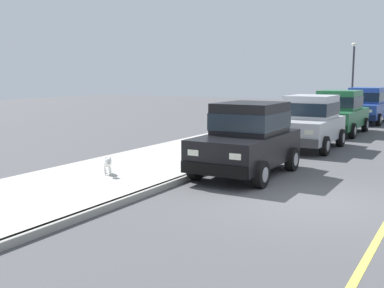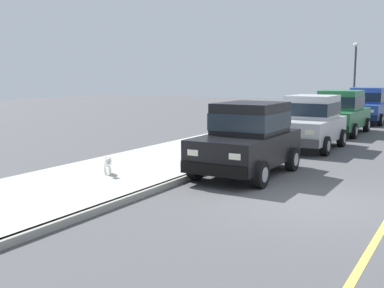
{
  "view_description": "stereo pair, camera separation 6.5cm",
  "coord_description": "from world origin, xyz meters",
  "px_view_note": "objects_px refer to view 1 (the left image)",
  "views": [
    {
      "loc": [
        2.67,
        -9.45,
        2.59
      ],
      "look_at": [
        -3.31,
        0.77,
        0.85
      ],
      "focal_mm": 43.97,
      "sensor_mm": 36.0,
      "label": 1
    },
    {
      "loc": [
        2.72,
        -9.42,
        2.59
      ],
      "look_at": [
        -3.31,
        0.77,
        0.85
      ],
      "focal_mm": 43.97,
      "sensor_mm": 36.0,
      "label": 2
    }
  ],
  "objects_px": {
    "car_silver_hatchback": "(310,121)",
    "car_black_hatchback": "(248,138)",
    "car_green_sedan": "(339,112)",
    "car_blue_sedan": "(366,105)",
    "street_lamp": "(353,70)",
    "dog_white": "(107,163)"
  },
  "relations": [
    {
      "from": "car_silver_hatchback",
      "to": "car_black_hatchback",
      "type": "bearing_deg",
      "value": -91.28
    },
    {
      "from": "car_silver_hatchback",
      "to": "street_lamp",
      "type": "distance_m",
      "value": 14.21
    },
    {
      "from": "dog_white",
      "to": "car_black_hatchback",
      "type": "bearing_deg",
      "value": 40.99
    },
    {
      "from": "car_green_sedan",
      "to": "car_blue_sedan",
      "type": "bearing_deg",
      "value": 88.73
    },
    {
      "from": "car_silver_hatchback",
      "to": "street_lamp",
      "type": "xyz_separation_m",
      "value": [
        -1.47,
        14.0,
        1.93
      ]
    },
    {
      "from": "car_green_sedan",
      "to": "car_blue_sedan",
      "type": "height_order",
      "value": "same"
    },
    {
      "from": "car_green_sedan",
      "to": "dog_white",
      "type": "bearing_deg",
      "value": -102.29
    },
    {
      "from": "car_blue_sedan",
      "to": "street_lamp",
      "type": "xyz_separation_m",
      "value": [
        -1.46,
        3.38,
        1.92
      ]
    },
    {
      "from": "car_black_hatchback",
      "to": "street_lamp",
      "type": "relative_size",
      "value": 0.86
    },
    {
      "from": "dog_white",
      "to": "street_lamp",
      "type": "relative_size",
      "value": 0.13
    },
    {
      "from": "dog_white",
      "to": "street_lamp",
      "type": "xyz_separation_m",
      "value": [
        1.38,
        21.55,
        2.48
      ]
    },
    {
      "from": "street_lamp",
      "to": "car_green_sedan",
      "type": "bearing_deg",
      "value": -81.61
    },
    {
      "from": "dog_white",
      "to": "car_green_sedan",
      "type": "bearing_deg",
      "value": 77.71
    },
    {
      "from": "car_silver_hatchback",
      "to": "dog_white",
      "type": "relative_size",
      "value": 6.66
    },
    {
      "from": "car_silver_hatchback",
      "to": "car_green_sedan",
      "type": "bearing_deg",
      "value": 91.54
    },
    {
      "from": "car_black_hatchback",
      "to": "car_green_sedan",
      "type": "bearing_deg",
      "value": 90.1
    },
    {
      "from": "car_blue_sedan",
      "to": "car_silver_hatchback",
      "type": "bearing_deg",
      "value": -89.97
    },
    {
      "from": "dog_white",
      "to": "street_lamp",
      "type": "height_order",
      "value": "street_lamp"
    },
    {
      "from": "car_green_sedan",
      "to": "car_black_hatchback",
      "type": "bearing_deg",
      "value": -89.9
    },
    {
      "from": "car_black_hatchback",
      "to": "car_blue_sedan",
      "type": "height_order",
      "value": "car_blue_sedan"
    },
    {
      "from": "car_green_sedan",
      "to": "dog_white",
      "type": "height_order",
      "value": "car_green_sedan"
    },
    {
      "from": "car_black_hatchback",
      "to": "car_green_sedan",
      "type": "relative_size",
      "value": 0.83
    }
  ]
}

